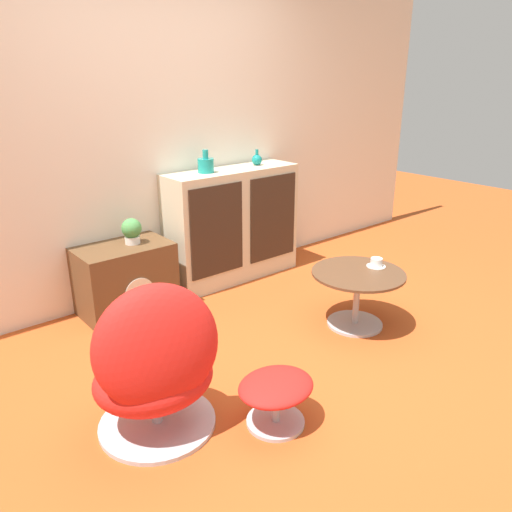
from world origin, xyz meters
TOP-DOWN VIEW (x-y plane):
  - ground_plane at (0.00, 0.00)m, footprint 12.00×12.00m
  - wall_back at (0.00, 1.61)m, footprint 6.40×0.06m
  - sideboard at (0.58, 1.39)m, footprint 1.19×0.38m
  - tv_console at (-0.45, 1.37)m, footprint 0.68×0.43m
  - egg_chair at (-0.95, 0.01)m, footprint 0.71×0.67m
  - ottoman at (-0.46, -0.32)m, footprint 0.41×0.35m
  - coffee_table at (0.70, 0.11)m, footprint 0.65×0.65m
  - vase_leftmost at (0.33, 1.40)m, footprint 0.13×0.13m
  - vase_inner_left at (0.86, 1.40)m, footprint 0.09×0.09m
  - potted_plant at (-0.36, 1.37)m, footprint 0.15×0.15m
  - teacup at (0.88, 0.09)m, footprint 0.13×0.13m

SIDE VIEW (x-z plane):
  - ground_plane at x=0.00m, z-range 0.00..0.00m
  - ottoman at x=-0.46m, z-range 0.06..0.33m
  - tv_console at x=-0.45m, z-range 0.00..0.52m
  - coffee_table at x=0.70m, z-range 0.08..0.49m
  - egg_chair at x=-0.95m, z-range -0.03..0.80m
  - teacup at x=0.88m, z-range 0.40..0.47m
  - sideboard at x=0.58m, z-range 0.00..0.96m
  - potted_plant at x=-0.36m, z-range 0.53..0.72m
  - vase_inner_left at x=0.86m, z-range 0.94..1.08m
  - vase_leftmost at x=0.33m, z-range 0.93..1.11m
  - wall_back at x=0.00m, z-range 0.00..2.60m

